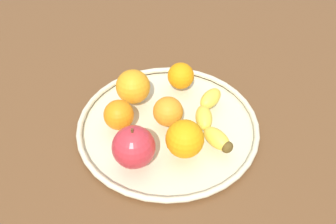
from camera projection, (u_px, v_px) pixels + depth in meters
The scene contains 9 objects.
ground_plane at pixel (168, 134), 81.89cm from camera, with size 162.33×162.33×4.00cm, color brown.
fruit_bowl at pixel (168, 125), 79.85cm from camera, with size 38.59×38.59×1.80cm.
banana at pixel (211, 119), 77.50cm from camera, with size 18.27×10.41×3.50cm.
apple at pixel (134, 147), 68.96cm from camera, with size 8.17×8.17×8.97cm.
orange_front_right at pixel (119, 115), 76.36cm from camera, with size 6.25×6.25×6.25cm, color orange.
orange_front_left at pixel (168, 112), 76.96cm from camera, with size 6.26×6.26×6.26cm, color orange.
orange_back_right at pixel (183, 139), 70.82cm from camera, with size 7.44×7.44×7.44cm, color orange.
orange_back_left at pixel (133, 87), 81.70cm from camera, with size 7.55×7.55×7.55cm, color orange.
orange_center at pixel (181, 76), 85.55cm from camera, with size 6.08×6.08×6.08cm, color orange.
Camera 1 is at (51.27, -20.35, 58.72)cm, focal length 40.10 mm.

